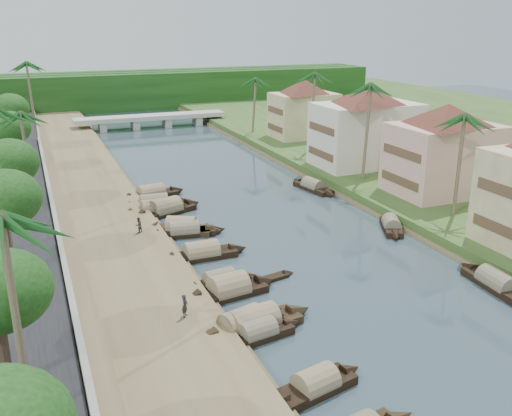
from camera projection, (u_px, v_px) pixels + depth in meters
name	position (u px, v px, depth m)	size (l,w,h in m)	color
ground	(347.00, 282.00, 44.09)	(220.00, 220.00, 0.00)	#32424C
left_bank	(101.00, 223.00, 55.91)	(10.00, 180.00, 0.80)	brown
right_bank	(400.00, 184.00, 68.25)	(16.00, 180.00, 1.20)	#2E4A1D
road	(7.00, 231.00, 52.80)	(8.00, 180.00, 1.40)	black
retaining_wall	(55.00, 219.00, 54.12)	(0.40, 180.00, 1.10)	gray
treeline	(125.00, 90.00, 130.93)	(120.00, 14.00, 8.00)	black
bridge	(151.00, 119.00, 106.98)	(28.00, 4.00, 2.40)	#A7A69C
building_mid	(444.00, 148.00, 61.58)	(14.11, 14.11, 9.70)	#D9A29A
building_far	(366.00, 125.00, 73.49)	(15.59, 15.59, 10.20)	beige
building_distant	(304.00, 108.00, 91.62)	(12.62, 12.62, 9.20)	beige
sampan_1	(316.00, 386.00, 30.94)	(6.89, 3.02, 2.03)	black
sampan_2	(254.00, 324.00, 37.17)	(9.43, 3.38, 2.41)	black
sampan_3	(258.00, 334.00, 36.09)	(6.83, 2.49, 1.86)	black
sampan_4	(242.00, 325.00, 37.04)	(8.17, 4.01, 2.27)	black
sampan_5	(229.00, 290.00, 41.84)	(8.21, 3.15, 2.52)	black
sampan_6	(220.00, 282.00, 43.10)	(6.74, 2.19, 2.01)	black
sampan_7	(202.00, 254.00, 48.40)	(8.37, 2.00, 2.22)	black
sampan_8	(181.00, 229.00, 54.14)	(8.00, 5.29, 2.45)	black
sampan_9	(184.00, 232.00, 53.45)	(8.17, 2.64, 2.06)	black
sampan_10	(155.00, 210.00, 59.56)	(8.41, 2.17, 2.29)	black
sampan_11	(166.00, 210.00, 59.53)	(9.09, 5.01, 2.53)	black
sampan_12	(154.00, 203.00, 61.80)	(8.62, 2.09, 2.05)	black
sampan_13	(151.00, 194.00, 64.94)	(8.66, 3.45, 2.31)	black
sampan_14	(497.00, 284.00, 42.87)	(2.19, 8.76, 2.11)	black
sampan_15	(391.00, 226.00, 55.03)	(4.27, 6.85, 1.90)	black
sampan_16	(313.00, 187.00, 67.86)	(2.90, 8.34, 2.03)	black
canoe_1	(265.00, 280.00, 44.16)	(5.65, 2.03, 0.90)	black
canoe_2	(159.00, 227.00, 55.66)	(6.23, 3.09, 0.92)	black
palm_1	(464.00, 119.00, 52.66)	(3.20, 3.20, 11.21)	#77634F
palm_2	(369.00, 88.00, 64.89)	(3.20, 3.20, 12.61)	#77634F
palm_3	(312.00, 76.00, 79.40)	(3.20, 3.20, 12.54)	#77634F
palm_4	(2.00, 223.00, 23.63)	(3.20, 3.20, 11.67)	#77634F
palm_6	(22.00, 115.00, 61.09)	(3.20, 3.20, 9.93)	#77634F
palm_7	(253.00, 80.00, 94.44)	(3.20, 3.20, 10.36)	#77634F
palm_8	(28.00, 65.00, 86.09)	(3.20, 3.20, 13.29)	#77634F
tree_2	(0.00, 202.00, 40.41)	(4.99, 4.99, 7.78)	#4E392C
tree_3	(5.00, 165.00, 54.32)	(5.43, 5.43, 7.07)	#4E392C
tree_4	(7.00, 131.00, 68.29)	(4.92, 4.92, 7.42)	#4E392C
tree_5	(7.00, 111.00, 80.23)	(5.15, 5.15, 7.97)	#4E392C
tree_6	(384.00, 123.00, 78.31)	(4.39, 4.39, 6.59)	#4E392C
person_near	(185.00, 306.00, 37.16)	(0.57, 0.37, 1.56)	#212228
person_far	(138.00, 225.00, 51.95)	(0.70, 0.55, 1.45)	#383027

